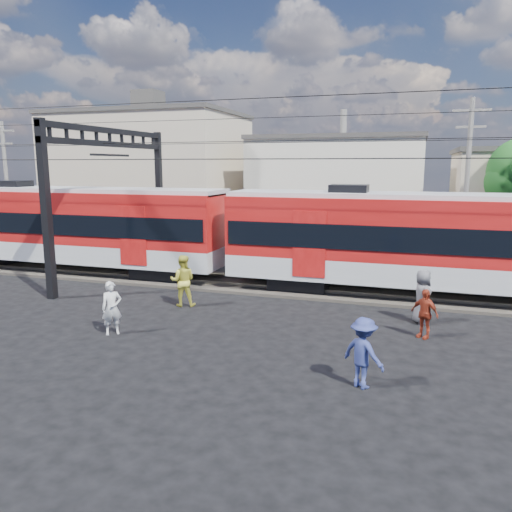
% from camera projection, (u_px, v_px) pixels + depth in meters
% --- Properties ---
extents(ground, '(120.00, 120.00, 0.00)m').
position_uv_depth(ground, '(267.00, 360.00, 13.65)').
color(ground, black).
rests_on(ground, ground).
extents(track_bed, '(70.00, 3.40, 0.12)m').
position_uv_depth(track_bed, '(321.00, 289.00, 21.13)').
color(track_bed, '#2D2823').
rests_on(track_bed, ground).
extents(rail_near, '(70.00, 0.12, 0.12)m').
position_uv_depth(rail_near, '(318.00, 291.00, 20.41)').
color(rail_near, '#59544C').
rests_on(rail_near, track_bed).
extents(rail_far, '(70.00, 0.12, 0.12)m').
position_uv_depth(rail_far, '(324.00, 283.00, 21.81)').
color(rail_far, '#59544C').
rests_on(rail_far, track_bed).
extents(commuter_train, '(50.30, 3.08, 4.17)m').
position_uv_depth(commuter_train, '(436.00, 239.00, 19.37)').
color(commuter_train, black).
rests_on(commuter_train, ground).
extents(catenary, '(70.00, 9.30, 7.52)m').
position_uv_depth(catenary, '(137.00, 167.00, 22.82)').
color(catenary, black).
rests_on(catenary, ground).
extents(building_west, '(14.28, 10.20, 9.30)m').
position_uv_depth(building_west, '(151.00, 172.00, 40.40)').
color(building_west, '#BCA78F').
rests_on(building_west, ground).
extents(building_midwest, '(12.24, 12.24, 7.30)m').
position_uv_depth(building_midwest, '(341.00, 186.00, 38.87)').
color(building_midwest, beige).
rests_on(building_midwest, ground).
extents(utility_pole_mid, '(1.80, 0.24, 8.50)m').
position_uv_depth(utility_pole_mid, '(467.00, 179.00, 25.07)').
color(utility_pole_mid, slate).
rests_on(utility_pole_mid, ground).
extents(utility_pole_west, '(1.80, 0.24, 8.00)m').
position_uv_depth(utility_pole_west, '(7.00, 180.00, 32.61)').
color(utility_pole_west, slate).
rests_on(utility_pole_west, ground).
extents(pedestrian_a, '(0.73, 0.71, 1.69)m').
position_uv_depth(pedestrian_a, '(112.00, 308.00, 15.61)').
color(pedestrian_a, beige).
rests_on(pedestrian_a, ground).
extents(pedestrian_b, '(1.13, 1.00, 1.95)m').
position_uv_depth(pedestrian_b, '(183.00, 281.00, 18.73)').
color(pedestrian_b, gold).
rests_on(pedestrian_b, ground).
extents(pedestrian_c, '(1.29, 1.13, 1.73)m').
position_uv_depth(pedestrian_c, '(363.00, 353.00, 11.84)').
color(pedestrian_c, navy).
rests_on(pedestrian_c, ground).
extents(pedestrian_d, '(0.97, 0.80, 1.55)m').
position_uv_depth(pedestrian_d, '(424.00, 313.00, 15.28)').
color(pedestrian_d, maroon).
rests_on(pedestrian_d, ground).
extents(pedestrian_e, '(0.74, 0.99, 1.83)m').
position_uv_depth(pedestrian_e, '(422.00, 297.00, 16.69)').
color(pedestrian_e, '#545359').
rests_on(pedestrian_e, ground).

